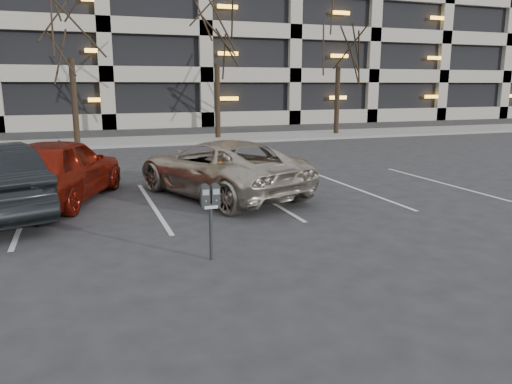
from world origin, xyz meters
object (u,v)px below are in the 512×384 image
object	(u,v)px
tree_d	(340,22)
suv_silver	(220,168)
car_red	(57,170)
parking_meter	(210,203)
tree_b	(67,3)
tree_c	(216,16)

from	to	relation	value
tree_d	suv_silver	xyz separation A→B (m)	(-10.58, -13.15, -5.46)
car_red	parking_meter	bearing A→B (deg)	137.21
tree_b	parking_meter	size ratio (longest dim) A/B	7.16
tree_b	suv_silver	bearing A→B (deg)	-75.40
suv_silver	parking_meter	bearing A→B (deg)	52.34
tree_b	tree_d	distance (m)	14.00
tree_b	car_red	size ratio (longest dim) A/B	1.88
tree_d	parking_meter	distance (m)	22.13
tree_b	tree_c	distance (m)	7.01
parking_meter	suv_silver	xyz separation A→B (m)	(1.45, 4.68, -0.23)
tree_b	parking_meter	world-z (taller)	tree_b
car_red	tree_b	bearing A→B (deg)	-70.24
tree_c	parking_meter	xyz separation A→B (m)	(-5.03, -17.83, -5.22)
tree_d	parking_meter	world-z (taller)	tree_d
tree_b	tree_c	bearing A→B (deg)	0.00
tree_b	suv_silver	distance (m)	14.75
tree_b	tree_d	world-z (taller)	tree_b
tree_d	suv_silver	bearing A→B (deg)	-128.81
tree_d	tree_b	bearing A→B (deg)	180.00
tree_c	parking_meter	bearing A→B (deg)	-105.75
tree_b	tree_c	xyz separation A→B (m)	(7.00, 0.00, -0.29)
parking_meter	suv_silver	bearing A→B (deg)	73.37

